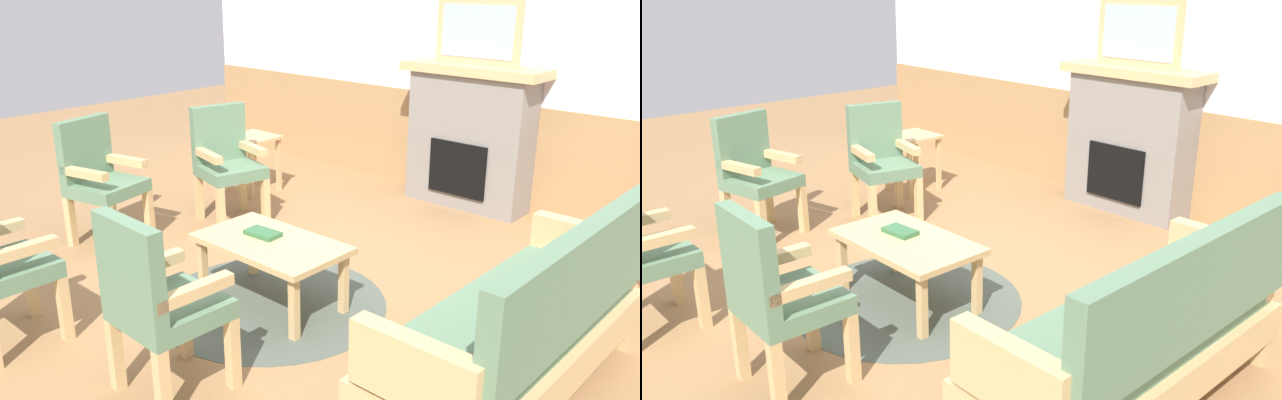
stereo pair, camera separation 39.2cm
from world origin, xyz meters
TOP-DOWN VIEW (x-y plane):
  - ground_plane at (0.00, 0.00)m, footprint 14.00×14.00m
  - wall_back at (0.00, 2.60)m, footprint 7.20×0.14m
  - fireplace at (0.00, 2.35)m, footprint 1.30×0.44m
  - framed_picture at (0.00, 2.35)m, footprint 0.80×0.04m
  - couch at (1.71, -0.06)m, footprint 0.70×1.80m
  - coffee_table at (0.08, -0.20)m, footprint 0.96×0.56m
  - round_rug at (0.08, -0.20)m, footprint 1.49×1.49m
  - book_on_table at (-0.02, -0.18)m, footprint 0.24×0.15m
  - armchair_near_fireplace at (-1.33, 0.63)m, footprint 0.58×0.58m
  - armchair_by_window_left at (-1.69, -0.35)m, footprint 0.58×0.58m
  - armchair_front_left at (0.38, -1.25)m, footprint 0.49×0.49m
  - side_table at (-1.76, 1.30)m, footprint 0.44×0.44m

SIDE VIEW (x-z plane):
  - ground_plane at x=0.00m, z-range 0.00..0.00m
  - round_rug at x=0.08m, z-range 0.00..0.01m
  - coffee_table at x=0.08m, z-range 0.17..0.61m
  - couch at x=1.71m, z-range -0.09..0.89m
  - side_table at x=-1.76m, z-range 0.16..0.71m
  - book_on_table at x=-0.02m, z-range 0.44..0.47m
  - armchair_near_fireplace at x=-1.33m, z-range 0.05..1.03m
  - armchair_by_window_left at x=-1.69m, z-range 0.05..1.03m
  - armchair_front_left at x=0.38m, z-range 0.05..1.03m
  - fireplace at x=0.00m, z-range 0.01..1.29m
  - wall_back at x=0.00m, z-range -0.04..2.66m
  - framed_picture at x=0.00m, z-range 1.28..1.84m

